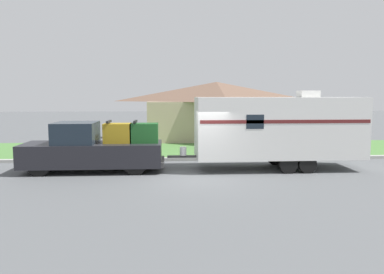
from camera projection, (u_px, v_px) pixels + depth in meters
The scene contains 7 objects.
ground_plane at pixel (198, 177), 14.40m from camera, with size 120.00×120.00×0.00m, color #515456.
curb_strip at pixel (191, 159), 18.12m from camera, with size 80.00×0.30×0.14m.
lawn_strip at pixel (187, 149), 21.74m from camera, with size 80.00×7.00×0.03m.
house_across_street at pixel (216, 109), 27.84m from camera, with size 10.72×7.76×4.13m.
pickup_truck at pixel (94, 149), 15.45m from camera, with size 5.75×2.01×2.11m.
travel_trailer at pixel (278, 128), 15.86m from camera, with size 8.20×2.21×3.33m.
mailbox at pixel (224, 138), 19.15m from camera, with size 0.48×0.20×1.27m.
Camera 1 is at (-1.14, -14.10, 3.14)m, focal length 35.00 mm.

